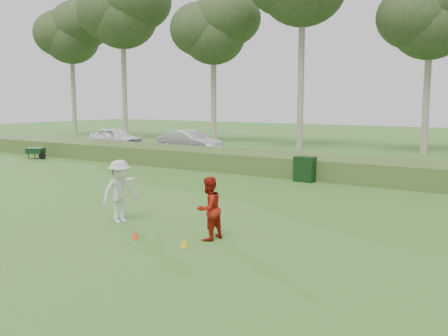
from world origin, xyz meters
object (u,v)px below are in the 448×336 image
Objects in this scene: player_white at (120,191)px; car_left at (116,138)px; cone_orange at (135,235)px; utility_cabinet at (305,169)px; cone_yellow at (185,242)px; player_red at (209,209)px; car_mid at (190,142)px.

player_white is 22.63m from car_left.
car_left is (-16.15, 15.85, -0.10)m from player_white.
cone_orange is 24.45m from car_left.
player_white is 8.61× the size of cone_orange.
utility_cabinet is at bearing -107.97° from car_left.
player_white is 3.22m from cone_yellow.
utility_cabinet reaches higher than cone_orange.
player_red is 1.47× the size of utility_cabinet.
cone_yellow is at bearing -80.80° from utility_cabinet.
player_red is at bearing -79.29° from utility_cabinet.
player_red is 1.99m from cone_orange.
utility_cabinet is at bearing -163.45° from player_red.
car_left is (-17.67, 16.88, 0.69)m from cone_orange.
car_mid reaches higher than cone_orange.
player_red is (3.13, -0.09, -0.10)m from player_white.
utility_cabinet is at bearing 90.44° from cone_orange.
car_mid is (-10.56, 16.34, 0.71)m from cone_orange.
cone_orange is 10.58m from utility_cabinet.
car_left is at bearing 56.92° from player_white.
player_red reaches higher than utility_cabinet.
player_red is 1.07m from cone_yellow.
player_red is 0.37× the size of car_left.
player_white is at bearing -85.07° from player_red.
player_white is 17.78m from car_mid.
cone_yellow is 0.05× the size of car_left.
cone_orange is 0.05× the size of car_left.
cone_yellow reaches higher than cone_orange.
cone_orange is (1.52, -1.03, -0.79)m from player_white.
cone_orange is at bearing -140.20° from car_mid.
utility_cabinet is 18.69m from car_left.
car_mid is at bearing 122.87° from cone_orange.
car_left is at bearing 138.79° from cone_yellow.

